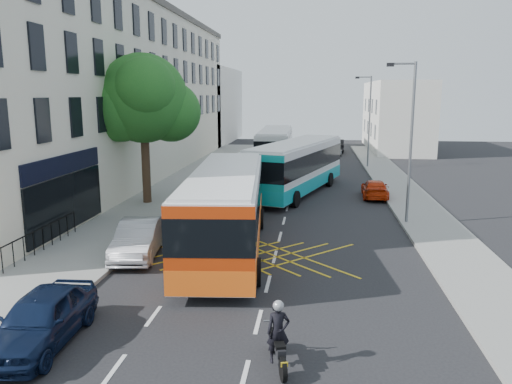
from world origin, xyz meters
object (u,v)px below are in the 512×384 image
(motorbike, at_px, (278,335))
(parked_car_blue, at_px, (41,318))
(parked_car_silver, at_px, (139,239))
(bus_mid, at_px, (296,166))
(street_tree, at_px, (143,99))
(lamp_near, at_px, (409,135))
(lamp_far, at_px, (368,117))
(red_hatchback, at_px, (375,189))
(distant_car_silver, at_px, (334,149))
(bus_near, at_px, (226,208))
(distant_car_dark, at_px, (337,146))
(bus_far, at_px, (275,147))
(distant_car_grey, at_px, (305,150))

(motorbike, height_order, parked_car_blue, motorbike)
(parked_car_silver, bearing_deg, bus_mid, 59.31)
(street_tree, relative_size, lamp_near, 1.10)
(lamp_far, relative_size, motorbike, 4.18)
(red_hatchback, xyz_separation_m, distant_car_silver, (-1.82, 22.95, 0.04))
(street_tree, height_order, distant_car_silver, street_tree)
(motorbike, height_order, red_hatchback, motorbike)
(bus_near, xyz_separation_m, red_hatchback, (7.61, 11.95, -1.25))
(lamp_far, relative_size, bus_near, 0.64)
(motorbike, xyz_separation_m, parked_car_silver, (-6.35, 7.85, -0.07))
(bus_near, distance_m, motorbike, 9.64)
(red_hatchback, height_order, distant_car_dark, distant_car_dark)
(lamp_near, distance_m, motorbike, 15.82)
(motorbike, relative_size, red_hatchback, 0.48)
(parked_car_blue, height_order, distant_car_silver, parked_car_blue)
(lamp_near, height_order, distant_car_silver, lamp_near)
(bus_far, distance_m, parked_car_blue, 34.42)
(bus_near, distance_m, parked_car_silver, 3.83)
(lamp_near, relative_size, parked_car_blue, 1.87)
(street_tree, xyz_separation_m, distant_car_grey, (9.02, 24.31, -5.54))
(bus_mid, relative_size, distant_car_dark, 2.80)
(distant_car_dark, bearing_deg, bus_near, 82.92)
(parked_car_blue, bearing_deg, distant_car_dark, 76.23)
(lamp_near, height_order, distant_car_grey, lamp_near)
(lamp_far, xyz_separation_m, distant_car_grey, (-5.68, 7.27, -3.87))
(bus_near, xyz_separation_m, distant_car_silver, (5.79, 34.90, -1.21))
(lamp_near, bearing_deg, bus_far, 112.33)
(bus_far, bearing_deg, red_hatchback, -62.04)
(street_tree, bearing_deg, distant_car_silver, 65.56)
(distant_car_dark, bearing_deg, distant_car_silver, 84.03)
(bus_near, xyz_separation_m, distant_car_dark, (6.19, 37.67, -1.09))
(street_tree, xyz_separation_m, bus_mid, (8.83, 4.59, -4.46))
(motorbike, bearing_deg, distant_car_silver, 71.30)
(lamp_far, distance_m, distant_car_grey, 10.01)
(lamp_far, xyz_separation_m, bus_near, (-8.36, -25.23, -2.79))
(street_tree, bearing_deg, bus_mid, 27.46)
(motorbike, bearing_deg, parked_car_silver, 114.03)
(parked_car_blue, bearing_deg, bus_near, 66.51)
(lamp_far, relative_size, bus_mid, 0.63)
(red_hatchback, distance_m, distant_car_grey, 21.14)
(lamp_far, height_order, red_hatchback, lamp_far)
(red_hatchback, bearing_deg, lamp_far, -90.72)
(bus_far, bearing_deg, parked_car_silver, -98.70)
(lamp_far, bearing_deg, red_hatchback, -93.23)
(lamp_near, xyz_separation_m, motorbike, (-5.44, -14.36, -3.80))
(distant_car_dark, bearing_deg, parked_car_silver, 78.37)
(bus_far, height_order, distant_car_dark, bus_far)
(bus_far, xyz_separation_m, parked_car_blue, (-3.49, -34.23, -1.07))
(bus_far, bearing_deg, parked_car_blue, -97.09)
(parked_car_silver, bearing_deg, bus_near, 12.59)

